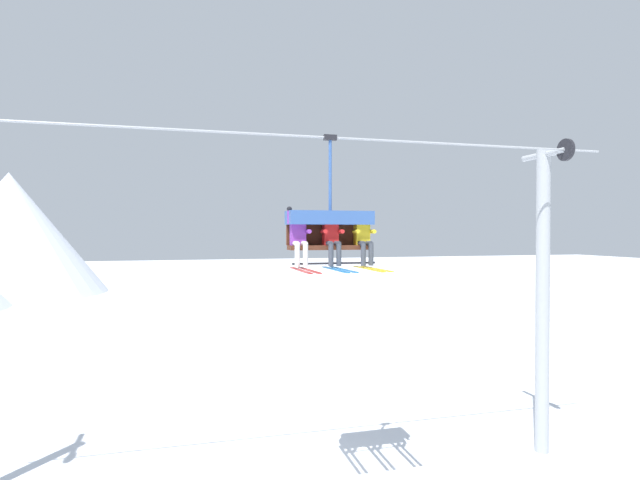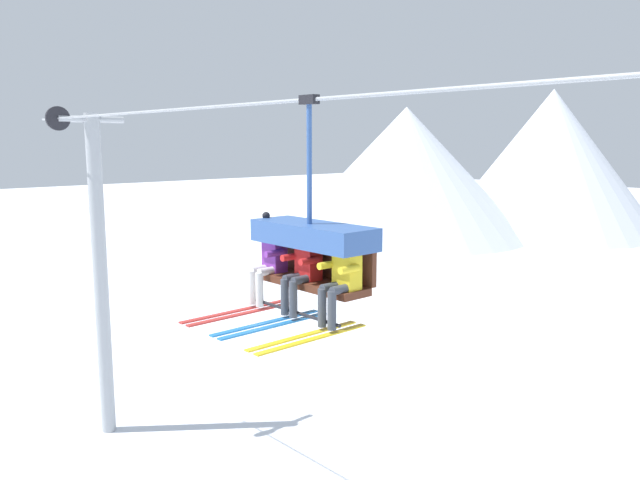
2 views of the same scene
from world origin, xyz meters
name	(u,v)px [view 2 (image 2 of 2)]	position (x,y,z in m)	size (l,w,h in m)	color
mountain_peak_west	(405,172)	(-25.01, 32.08, 5.07)	(19.33, 19.33, 10.13)	silver
mountain_peak_central	(550,162)	(-18.32, 42.40, 5.83)	(17.46, 17.46, 11.66)	silver
lift_tower_near	(99,269)	(-7.90, -0.02, 4.30)	(0.36, 1.88, 8.26)	#9EA3A8
lift_cable	(247,104)	(-0.37, -0.80, 7.98)	(17.06, 0.05, 0.05)	#9EA3A8
chairlift_chair	(314,244)	(0.98, -0.73, 6.09)	(1.88, 0.74, 2.82)	#512819
skier_purple	(268,259)	(0.25, -0.94, 5.81)	(0.48, 1.70, 1.34)	purple
skier_red	(301,269)	(0.98, -0.95, 5.79)	(0.46, 1.70, 1.23)	red
skier_yellow	(340,278)	(1.71, -0.95, 5.79)	(0.46, 1.70, 1.23)	yellow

